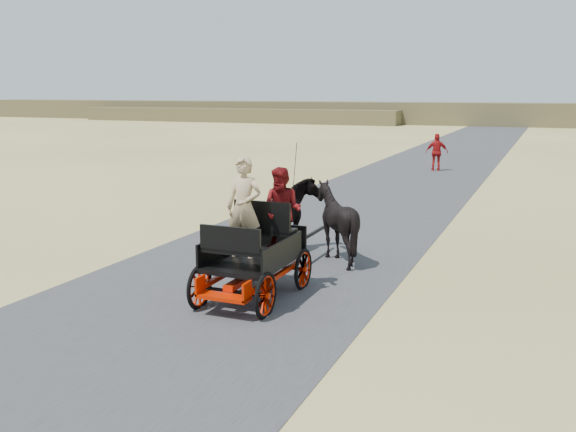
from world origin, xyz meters
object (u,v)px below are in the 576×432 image
at_px(horse_left, 289,219).
at_px(pedestrian, 437,152).
at_px(carriage, 254,278).
at_px(horse_right, 336,222).

relative_size(horse_left, pedestrian, 1.16).
bearing_deg(carriage, pedestrian, 90.56).
distance_m(horse_left, horse_right, 1.10).
bearing_deg(pedestrian, horse_left, 75.98).
distance_m(carriage, horse_right, 3.09).
relative_size(horse_left, horse_right, 1.18).
bearing_deg(horse_left, pedestrian, -91.19).
bearing_deg(horse_right, carriage, 79.61).
bearing_deg(horse_left, carriage, 100.39).
xyz_separation_m(carriage, horse_right, (0.55, 3.00, 0.49)).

